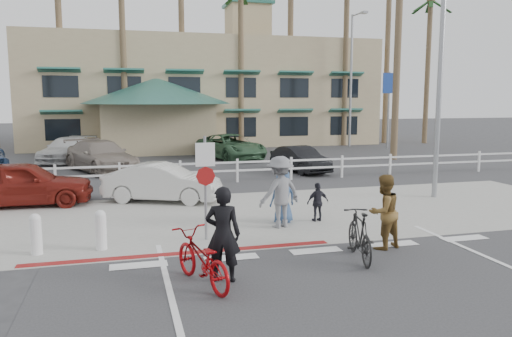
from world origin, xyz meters
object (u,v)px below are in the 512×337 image
object	(u,v)px
sign_post	(205,183)
bike_red	(202,259)
bike_black	(360,235)
car_red_compact	(23,183)
car_white_sedan	(163,183)

from	to	relation	value
sign_post	bike_red	distance (m)	3.25
bike_black	car_red_compact	xyz separation A→B (m)	(-8.14, 7.96, 0.19)
sign_post	bike_black	bearing A→B (deg)	-39.11
car_white_sedan	car_red_compact	bearing A→B (deg)	107.55
sign_post	bike_red	size ratio (longest dim) A/B	1.46
bike_red	car_white_sedan	distance (m)	8.13
bike_red	car_white_sedan	world-z (taller)	car_white_sedan
bike_red	car_red_compact	world-z (taller)	car_red_compact
sign_post	car_red_compact	size ratio (longest dim) A/B	0.66
bike_black	car_red_compact	world-z (taller)	car_red_compact
sign_post	bike_black	xyz separation A→B (m)	(2.98, -2.42, -0.89)
bike_black	car_red_compact	bearing A→B (deg)	-32.70
car_white_sedan	bike_black	bearing A→B (deg)	-130.68
sign_post	car_white_sedan	world-z (taller)	sign_post
bike_red	car_red_compact	xyz separation A→B (m)	(-4.58, 8.60, 0.23)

